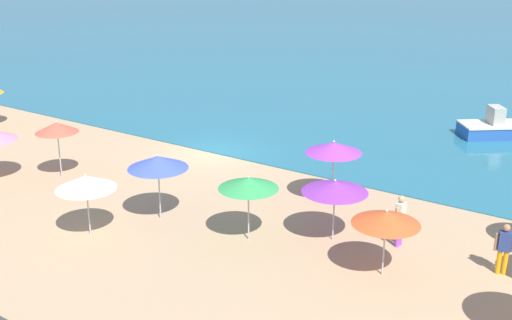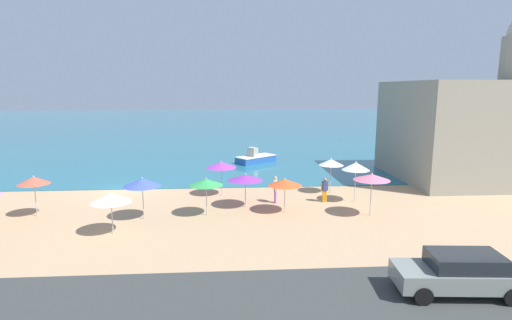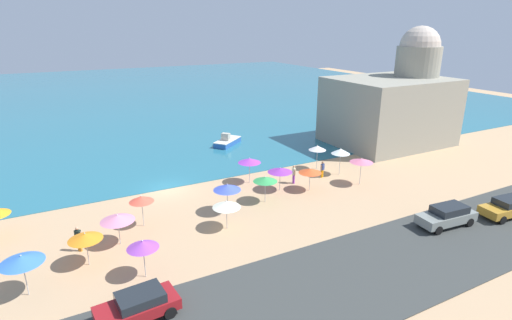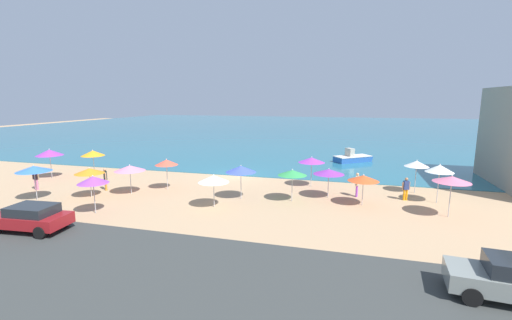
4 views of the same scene
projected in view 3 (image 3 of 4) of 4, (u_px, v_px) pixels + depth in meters
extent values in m
plane|color=tan|center=(167.00, 189.00, 35.72)|extent=(160.00, 160.00, 0.00)
cube|color=#25697F|center=(91.00, 97.00, 81.73)|extent=(150.00, 110.00, 0.05)
cube|color=#373A38|center=(265.00, 308.00, 20.65)|extent=(80.00, 8.00, 0.06)
cylinder|color=#B2B2B7|center=(280.00, 181.00, 35.24)|extent=(0.05, 0.05, 1.77)
cone|color=purple|center=(280.00, 170.00, 34.92)|extent=(2.19, 2.19, 0.36)
sphere|color=silver|center=(280.00, 168.00, 34.85)|extent=(0.08, 0.08, 0.08)
cylinder|color=#B2B2B7|center=(144.00, 262.00, 23.00)|extent=(0.05, 0.05, 1.95)
cone|color=purple|center=(143.00, 245.00, 22.63)|extent=(1.83, 1.83, 0.44)
sphere|color=silver|center=(142.00, 241.00, 22.55)|extent=(0.08, 0.08, 0.08)
cylinder|color=#B2B2B7|center=(87.00, 252.00, 24.17)|extent=(0.05, 0.05, 1.80)
cone|color=orange|center=(85.00, 237.00, 23.84)|extent=(2.03, 2.03, 0.38)
sphere|color=silver|center=(85.00, 233.00, 23.77)|extent=(0.08, 0.08, 0.08)
cylinder|color=#B2B2B7|center=(227.00, 201.00, 30.97)|extent=(0.05, 0.05, 1.96)
cone|color=blue|center=(227.00, 187.00, 30.60)|extent=(2.14, 2.14, 0.45)
sphere|color=silver|center=(227.00, 184.00, 30.52)|extent=(0.08, 0.08, 0.08)
cylinder|color=#B2B2B7|center=(265.00, 191.00, 32.89)|extent=(0.05, 0.05, 1.88)
cone|color=green|center=(265.00, 179.00, 32.55)|extent=(1.99, 1.99, 0.37)
sphere|color=silver|center=(265.00, 177.00, 32.48)|extent=(0.08, 0.08, 0.08)
cylinder|color=#B2B2B7|center=(310.00, 181.00, 35.23)|extent=(0.05, 0.05, 1.71)
cone|color=#E35425|center=(310.00, 171.00, 34.91)|extent=(2.03, 2.03, 0.39)
sphere|color=silver|center=(310.00, 168.00, 34.84)|extent=(0.08, 0.08, 0.08)
cylinder|color=#B2B2B7|center=(249.00, 172.00, 36.92)|extent=(0.05, 0.05, 2.02)
cone|color=purple|center=(249.00, 160.00, 36.55)|extent=(2.12, 2.12, 0.41)
sphere|color=silver|center=(249.00, 158.00, 36.47)|extent=(0.08, 0.08, 0.08)
cylinder|color=#B2B2B7|center=(340.00, 164.00, 38.90)|extent=(0.05, 0.05, 2.20)
cone|color=white|center=(341.00, 151.00, 38.48)|extent=(1.79, 1.79, 0.50)
sphere|color=silver|center=(341.00, 148.00, 38.39)|extent=(0.08, 0.08, 0.08)
cylinder|color=#B2B2B7|center=(317.00, 159.00, 40.44)|extent=(0.05, 0.05, 2.08)
cone|color=silver|center=(317.00, 148.00, 40.05)|extent=(1.74, 1.74, 0.43)
sphere|color=silver|center=(318.00, 146.00, 39.97)|extent=(0.08, 0.08, 0.08)
cylinder|color=#B2B2B7|center=(227.00, 217.00, 28.58)|extent=(0.05, 0.05, 1.72)
cone|color=white|center=(226.00, 204.00, 28.25)|extent=(2.02, 2.02, 0.46)
sphere|color=silver|center=(226.00, 201.00, 28.17)|extent=(0.08, 0.08, 0.08)
cylinder|color=#B2B2B7|center=(26.00, 278.00, 21.40)|extent=(0.05, 0.05, 2.08)
cone|color=blue|center=(21.00, 259.00, 21.02)|extent=(2.26, 2.26, 0.39)
sphere|color=silver|center=(21.00, 256.00, 20.95)|extent=(0.08, 0.08, 0.08)
cylinder|color=#B2B2B7|center=(119.00, 232.00, 26.49)|extent=(0.05, 0.05, 1.78)
cone|color=pink|center=(117.00, 218.00, 26.15)|extent=(2.23, 2.23, 0.41)
sphere|color=silver|center=(117.00, 215.00, 26.08)|extent=(0.08, 0.08, 0.08)
cylinder|color=#B2B2B7|center=(360.00, 173.00, 36.48)|extent=(0.05, 0.05, 2.20)
cone|color=#DE6D8D|center=(361.00, 160.00, 36.09)|extent=(2.10, 2.10, 0.35)
sphere|color=silver|center=(362.00, 158.00, 36.02)|extent=(0.08, 0.08, 0.08)
cylinder|color=#B2B2B7|center=(143.00, 214.00, 28.87)|extent=(0.05, 0.05, 1.99)
cone|color=#F2553E|center=(141.00, 199.00, 28.50)|extent=(1.76, 1.76, 0.43)
sphere|color=silver|center=(141.00, 196.00, 28.42)|extent=(0.08, 0.08, 0.08)
cylinder|color=orange|center=(81.00, 245.00, 25.78)|extent=(0.14, 0.14, 0.85)
cylinder|color=orange|center=(78.00, 245.00, 25.83)|extent=(0.14, 0.14, 0.85)
cube|color=black|center=(78.00, 235.00, 25.56)|extent=(0.41, 0.41, 0.67)
sphere|color=tan|center=(77.00, 228.00, 25.41)|extent=(0.22, 0.22, 0.22)
cylinder|color=tan|center=(81.00, 236.00, 25.51)|extent=(0.09, 0.09, 0.60)
cylinder|color=tan|center=(75.00, 235.00, 25.64)|extent=(0.09, 0.09, 0.60)
cylinder|color=orange|center=(322.00, 174.00, 38.31)|extent=(0.14, 0.14, 0.77)
cylinder|color=orange|center=(323.00, 173.00, 38.44)|extent=(0.14, 0.14, 0.77)
cube|color=navy|center=(323.00, 167.00, 38.15)|extent=(0.42, 0.34, 0.61)
sphere|color=#A2704E|center=(323.00, 163.00, 38.01)|extent=(0.22, 0.22, 0.22)
cylinder|color=#A2704E|center=(321.00, 168.00, 38.00)|extent=(0.09, 0.09, 0.55)
cylinder|color=#A2704E|center=(324.00, 167.00, 38.34)|extent=(0.09, 0.09, 0.55)
cylinder|color=purple|center=(293.00, 179.00, 37.02)|extent=(0.14, 0.14, 0.85)
cylinder|color=purple|center=(294.00, 179.00, 36.86)|extent=(0.14, 0.14, 0.85)
cube|color=beige|center=(294.00, 171.00, 36.69)|extent=(0.26, 0.38, 0.67)
sphere|color=tan|center=(294.00, 166.00, 36.54)|extent=(0.22, 0.22, 0.22)
cylinder|color=tan|center=(293.00, 171.00, 36.92)|extent=(0.09, 0.09, 0.61)
cylinder|color=tan|center=(295.00, 173.00, 36.50)|extent=(0.09, 0.09, 0.61)
cube|color=gray|center=(446.00, 217.00, 28.92)|extent=(4.58, 2.06, 0.66)
cube|color=#1E2328|center=(450.00, 209.00, 28.81)|extent=(2.61, 1.69, 0.54)
cylinder|color=black|center=(438.00, 230.00, 27.78)|extent=(0.66, 0.27, 0.64)
cylinder|color=black|center=(421.00, 221.00, 29.16)|extent=(0.66, 0.27, 0.64)
cylinder|color=black|center=(470.00, 222.00, 28.90)|extent=(0.66, 0.27, 0.64)
cylinder|color=black|center=(452.00, 213.00, 30.28)|extent=(0.66, 0.27, 0.64)
cube|color=maroon|center=(137.00, 308.00, 19.71)|extent=(4.12, 2.13, 0.59)
cube|color=#1E2328|center=(140.00, 297.00, 19.64)|extent=(2.35, 1.77, 0.49)
cylinder|color=black|center=(106.00, 313.00, 19.79)|extent=(0.66, 0.27, 0.64)
cylinder|color=black|center=(170.00, 313.00, 19.82)|extent=(0.66, 0.27, 0.64)
cylinder|color=black|center=(158.00, 294.00, 21.18)|extent=(0.66, 0.27, 0.64)
cube|color=#B98227|center=(508.00, 208.00, 30.40)|extent=(4.73, 2.14, 0.63)
cube|color=#1E2328|center=(512.00, 201.00, 30.30)|extent=(2.70, 1.74, 0.51)
cylinder|color=black|center=(502.00, 220.00, 29.24)|extent=(0.66, 0.28, 0.64)
cylinder|color=black|center=(483.00, 211.00, 30.64)|extent=(0.66, 0.28, 0.64)
cylinder|color=black|center=(512.00, 205.00, 31.75)|extent=(0.66, 0.28, 0.64)
cube|color=#2859A7|center=(228.00, 142.00, 48.77)|extent=(4.26, 3.84, 0.59)
cube|color=#2859A7|center=(236.00, 137.00, 50.71)|extent=(0.92, 1.00, 0.35)
cube|color=silver|center=(227.00, 140.00, 48.66)|extent=(4.31, 3.91, 0.08)
cube|color=#B2AD9E|center=(226.00, 137.00, 48.16)|extent=(1.08, 1.15, 0.96)
cube|color=gray|center=(388.00, 111.00, 48.81)|extent=(13.65, 10.72, 7.95)
cylinder|color=gray|center=(414.00, 94.00, 50.06)|extent=(5.30, 5.30, 11.53)
sphere|color=#BFAE9E|center=(420.00, 46.00, 48.21)|extent=(4.77, 4.77, 4.77)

